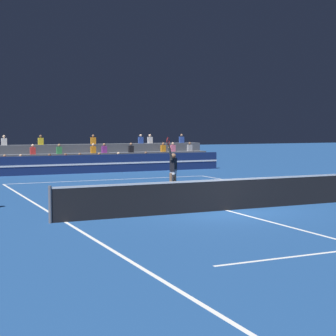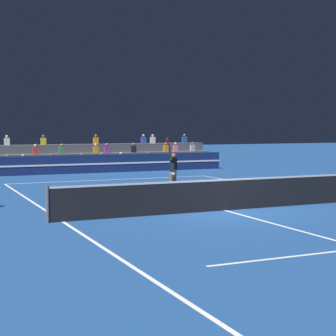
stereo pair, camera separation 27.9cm
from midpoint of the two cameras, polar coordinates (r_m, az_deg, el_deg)
ground_plane at (r=18.99m, az=5.52°, el=-4.30°), size 120.00×120.00×0.00m
court_lines at (r=18.99m, az=5.52°, el=-4.29°), size 11.10×23.90×0.01m
tennis_net at (r=18.92m, az=5.53°, el=-2.67°), size 12.00×0.10×1.10m
sponsor_banner_wall at (r=34.11m, az=-8.63°, el=0.39°), size 18.00×0.26×1.10m
bleacher_stand at (r=36.54m, az=-9.76°, el=0.80°), size 18.51×2.85×2.28m
tennis_player at (r=23.15m, az=0.17°, el=-0.29°), size 0.86×0.84×2.44m
tennis_ball at (r=23.25m, az=-5.77°, el=-2.65°), size 0.07×0.07×0.07m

